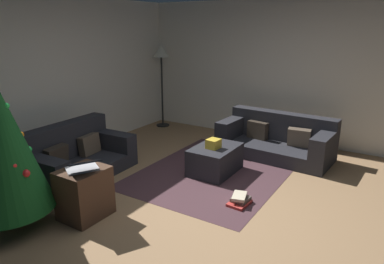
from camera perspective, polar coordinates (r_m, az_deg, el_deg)
ground_plane at (r=4.33m, az=3.41°, el=-12.54°), size 6.40×6.40×0.00m
rear_partition at (r=6.00m, az=-23.93°, el=7.53°), size 6.40×0.12×2.60m
corner_partition at (r=6.76m, az=16.68°, el=9.15°), size 0.12×6.40×2.60m
couch_left at (r=5.47m, az=-18.44°, el=-3.75°), size 1.59×0.94×0.74m
couch_right at (r=6.13m, az=13.59°, el=-1.20°), size 0.96×1.90×0.70m
ottoman at (r=5.30m, az=3.78°, el=-4.46°), size 0.81×0.57×0.40m
gift_box at (r=5.15m, az=3.49°, el=-1.90°), size 0.20×0.19×0.14m
tv_remote at (r=5.21m, az=3.40°, el=-2.31°), size 0.06×0.16×0.02m
christmas_tree at (r=4.10m, az=-28.59°, el=-1.64°), size 0.93×0.93×1.80m
side_table at (r=4.25m, az=-17.03°, el=-9.45°), size 0.52×0.44×0.58m
laptop at (r=4.06m, az=-17.26°, el=-5.37°), size 0.49×0.51×0.18m
book_stack at (r=4.47m, az=7.75°, el=-10.87°), size 0.32×0.24×0.12m
corner_lamp at (r=7.57m, az=-5.00°, el=11.94°), size 0.36×0.36×1.74m
area_rug at (r=5.37m, az=3.74°, el=-6.44°), size 2.60×2.00×0.01m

